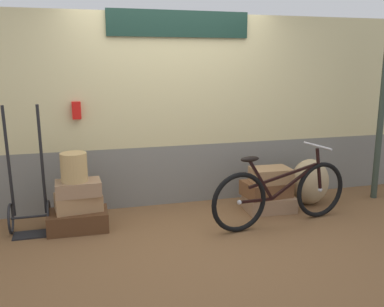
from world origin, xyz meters
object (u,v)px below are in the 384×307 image
at_px(suitcase_2, 78,188).
at_px(suitcase_0, 78,220).
at_px(suitcase_4, 266,189).
at_px(burlap_sack, 310,182).
at_px(bicycle, 281,194).
at_px(suitcase_1, 78,202).
at_px(luggage_trolley, 29,205).
at_px(suitcase_5, 271,175).
at_px(wicker_basket, 74,167).
at_px(suitcase_3, 269,203).

bearing_deg(suitcase_2, suitcase_0, -136.18).
distance_m(suitcase_4, burlap_sack, 0.63).
distance_m(suitcase_4, bicycle, 0.49).
height_order(suitcase_1, luggage_trolley, luggage_trolley).
xyz_separation_m(suitcase_0, suitcase_1, (0.01, 0.05, 0.19)).
relative_size(suitcase_1, luggage_trolley, 0.35).
distance_m(luggage_trolley, burlap_sack, 3.37).
bearing_deg(suitcase_2, bicycle, -13.57).
xyz_separation_m(suitcase_4, luggage_trolley, (-2.73, 0.04, 0.03)).
height_order(suitcase_4, suitcase_5, suitcase_5).
relative_size(wicker_basket, burlap_sack, 0.53).
relative_size(suitcase_4, burlap_sack, 0.93).
height_order(wicker_basket, burlap_sack, wicker_basket).
xyz_separation_m(suitcase_5, wicker_basket, (-2.29, 0.02, 0.25)).
bearing_deg(wicker_basket, bicycle, -11.96).
bearing_deg(luggage_trolley, suitcase_1, -2.58).
bearing_deg(luggage_trolley, burlap_sack, 0.27).
xyz_separation_m(suitcase_3, suitcase_4, (-0.03, 0.03, 0.18)).
relative_size(suitcase_5, burlap_sack, 0.79).
bearing_deg(suitcase_4, suitcase_0, 175.55).
bearing_deg(wicker_basket, suitcase_3, -0.58).
distance_m(suitcase_0, suitcase_3, 2.27).
bearing_deg(suitcase_3, burlap_sack, 12.09).
height_order(luggage_trolley, burlap_sack, luggage_trolley).
bearing_deg(suitcase_4, suitcase_3, -52.09).
relative_size(suitcase_3, bicycle, 0.34).
xyz_separation_m(suitcase_0, luggage_trolley, (-0.49, 0.07, 0.20)).
height_order(suitcase_4, luggage_trolley, luggage_trolley).
height_order(suitcase_5, bicycle, bicycle).
distance_m(suitcase_1, suitcase_4, 2.23).
relative_size(suitcase_5, bicycle, 0.27).
height_order(suitcase_0, suitcase_1, suitcase_1).
relative_size(suitcase_0, suitcase_2, 1.34).
distance_m(wicker_basket, burlap_sack, 2.91).
relative_size(suitcase_1, suitcase_2, 1.03).
bearing_deg(burlap_sack, suitcase_3, -171.67).
relative_size(suitcase_2, bicycle, 0.27).
bearing_deg(wicker_basket, suitcase_2, -0.94).
height_order(suitcase_2, burlap_sack, burlap_sack).
distance_m(suitcase_0, bicycle, 2.25).
bearing_deg(suitcase_5, suitcase_2, -178.42).
bearing_deg(suitcase_5, wicker_basket, -178.42).
height_order(suitcase_2, suitcase_3, suitcase_2).
relative_size(suitcase_4, bicycle, 0.31).
distance_m(suitcase_2, suitcase_3, 2.28).
height_order(suitcase_2, suitcase_4, suitcase_2).
bearing_deg(suitcase_5, luggage_trolley, -179.34).
height_order(wicker_basket, bicycle, bicycle).
xyz_separation_m(suitcase_3, burlap_sack, (0.60, 0.09, 0.20)).
relative_size(suitcase_3, burlap_sack, 0.99).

